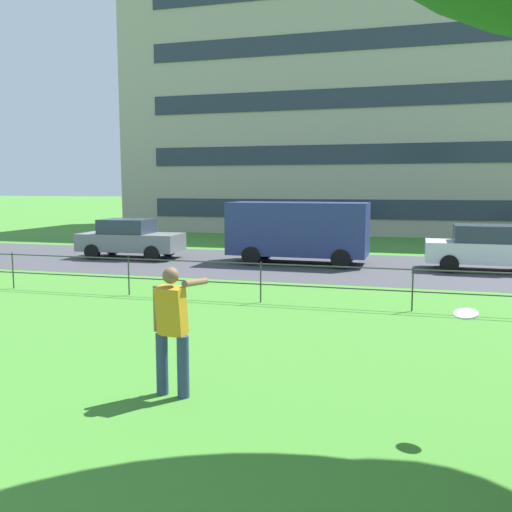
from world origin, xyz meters
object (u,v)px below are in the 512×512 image
(frisbee, at_px, (466,314))
(apartment_building_background, at_px, (377,108))
(panel_van_left, at_px, (299,229))
(car_grey_center, at_px, (130,238))
(person_thrower, at_px, (172,327))
(car_white_right, at_px, (487,248))

(frisbee, xyz_separation_m, apartment_building_background, (-2.76, 31.20, 6.56))
(panel_van_left, relative_size, apartment_building_background, 0.16)
(car_grey_center, distance_m, panel_van_left, 6.75)
(person_thrower, bearing_deg, car_grey_center, 120.29)
(person_thrower, height_order, frisbee, person_thrower)
(apartment_building_background, bearing_deg, car_white_right, -75.50)
(frisbee, xyz_separation_m, car_white_right, (1.95, 13.01, -0.59))
(frisbee, xyz_separation_m, car_grey_center, (-11.18, 12.97, -0.59))
(car_grey_center, bearing_deg, car_white_right, 0.14)
(car_white_right, bearing_deg, frisbee, -98.52)
(car_grey_center, xyz_separation_m, car_white_right, (13.13, 0.03, 0.00))
(car_white_right, bearing_deg, apartment_building_background, 104.50)
(frisbee, relative_size, apartment_building_background, 0.01)
(person_thrower, xyz_separation_m, apartment_building_background, (0.88, 31.13, 6.98))
(person_thrower, distance_m, car_white_right, 14.09)
(car_grey_center, bearing_deg, person_thrower, -59.71)
(person_thrower, distance_m, apartment_building_background, 31.91)
(panel_van_left, xyz_separation_m, car_white_right, (6.40, -0.14, -0.49))
(frisbee, relative_size, panel_van_left, 0.07)
(frisbee, bearing_deg, person_thrower, 178.87)
(frisbee, height_order, apartment_building_background, apartment_building_background)
(apartment_building_background, bearing_deg, car_grey_center, -114.79)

